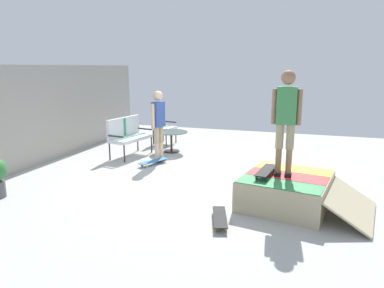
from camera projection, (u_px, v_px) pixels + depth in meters
ground_plane at (195, 181)px, 7.50m from camera, size 12.00×12.00×0.10m
back_wall_cinderblock at (36, 115)px, 8.46m from camera, size 9.00×0.20×2.37m
skate_ramp at (288, 191)px, 5.99m from camera, size 1.81×2.28×0.53m
patio_bench at (128, 133)px, 9.29m from camera, size 1.33×0.76×1.02m
patio_chair_near_house at (161, 124)px, 10.82m from camera, size 0.72×0.66×1.02m
patio_table at (171, 138)px, 9.76m from camera, size 0.90×0.90×0.57m
person_watching at (158, 120)px, 8.67m from camera, size 0.47×0.31×1.75m
person_skater at (286, 115)px, 5.74m from camera, size 0.24×0.48×1.75m
skateboard_by_bench at (153, 161)px, 8.51m from camera, size 0.81×0.52×0.10m
skateboard_spare at (220, 217)px, 5.36m from camera, size 0.82×0.42×0.10m
skateboard_on_ramp at (266, 171)px, 5.93m from camera, size 0.82×0.30×0.10m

